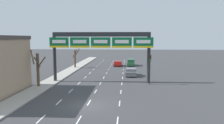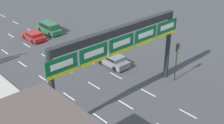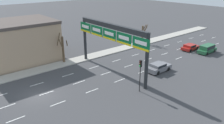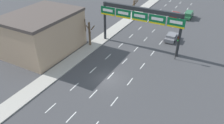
{
  "view_description": "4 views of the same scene",
  "coord_description": "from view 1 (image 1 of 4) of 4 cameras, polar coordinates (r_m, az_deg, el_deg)",
  "views": [
    {
      "loc": [
        4.05,
        -21.65,
        6.95
      ],
      "look_at": [
        1.9,
        9.57,
        3.49
      ],
      "focal_mm": 35.0,
      "sensor_mm": 36.0,
      "label": 1
    },
    {
      "loc": [
        -18.22,
        -7.13,
        17.44
      ],
      "look_at": [
        1.73,
        14.94,
        2.68
      ],
      "focal_mm": 50.0,
      "sensor_mm": 36.0,
      "label": 2
    },
    {
      "loc": [
        25.08,
        -8.56,
        14.27
      ],
      "look_at": [
        1.4,
        11.09,
        2.34
      ],
      "focal_mm": 35.0,
      "sensor_mm": 36.0,
      "label": 3
    },
    {
      "loc": [
        13.53,
        -23.48,
        19.58
      ],
      "look_at": [
        -0.52,
        2.36,
        1.63
      ],
      "focal_mm": 35.0,
      "sensor_mm": 36.0,
      "label": 4
    }
  ],
  "objects": [
    {
      "name": "traffic_light_near_gantry",
      "position": [
        32.85,
        9.91,
        -0.36
      ],
      "size": [
        0.3,
        0.35,
        4.45
      ],
      "color": "black",
      "rests_on": "ground_plane"
    },
    {
      "name": "suv_green",
      "position": [
        55.07,
        4.94,
        0.01
      ],
      "size": [
        1.82,
        4.76,
        1.67
      ],
      "color": "#235B38",
      "rests_on": "ground_plane"
    },
    {
      "name": "tree_bare_closest",
      "position": [
        51.39,
        -9.6,
        1.2
      ],
      "size": [
        1.84,
        1.35,
        4.38
      ],
      "color": "brown",
      "rests_on": "sidewalk_left"
    },
    {
      "name": "lane_dashes",
      "position": [
        36.06,
        -2.59,
        -4.8
      ],
      "size": [
        6.72,
        67.0,
        0.01
      ],
      "color": "white",
      "rests_on": "ground_plane"
    },
    {
      "name": "sign_gantry",
      "position": [
        33.91,
        -2.93,
        4.9
      ],
      "size": [
        16.04,
        0.7,
        7.84
      ],
      "color": "#232628",
      "rests_on": "ground_plane"
    },
    {
      "name": "car_red",
      "position": [
        54.15,
        1.53,
        -0.35
      ],
      "size": [
        1.95,
        4.15,
        1.23
      ],
      "color": "maroon",
      "rests_on": "ground_plane"
    },
    {
      "name": "car_grey",
      "position": [
        40.25,
        4.97,
        -2.57
      ],
      "size": [
        1.95,
        4.34,
        1.4
      ],
      "color": "slate",
      "rests_on": "ground_plane"
    },
    {
      "name": "sidewalk_left",
      "position": [
        25.72,
        -24.56,
        -9.78
      ],
      "size": [
        2.8,
        110.0,
        0.15
      ],
      "color": "#A8A399",
      "rests_on": "ground_plane"
    },
    {
      "name": "ground_plane",
      "position": [
        23.1,
        -6.47,
        -11.24
      ],
      "size": [
        220.0,
        220.0,
        0.0
      ],
      "primitive_type": "plane",
      "color": "#3D3D3F"
    },
    {
      "name": "tree_bare_second",
      "position": [
        32.61,
        -18.83,
        -1.41
      ],
      "size": [
        2.22,
        2.23,
        5.15
      ],
      "color": "brown",
      "rests_on": "sidewalk_left"
    }
  ]
}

